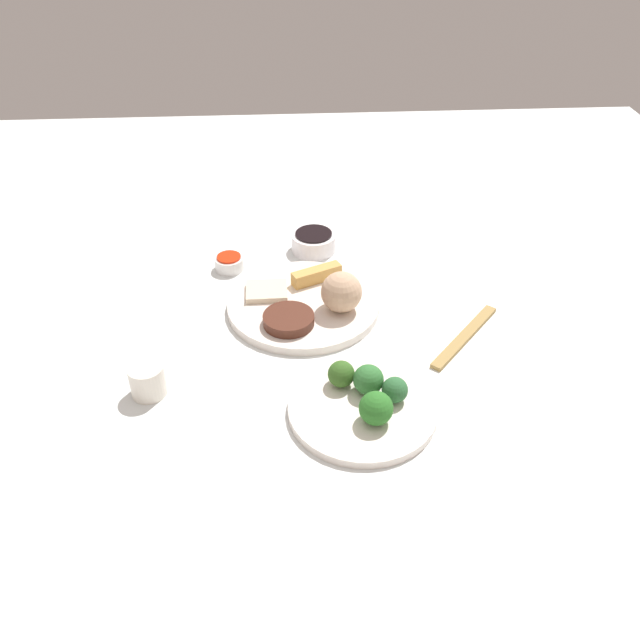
{
  "coord_description": "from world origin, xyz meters",
  "views": [
    {
      "loc": [
        0.04,
        0.99,
        0.76
      ],
      "look_at": [
        -0.02,
        0.05,
        0.06
      ],
      "focal_mm": 37.4,
      "sensor_mm": 36.0,
      "label": 1
    }
  ],
  "objects": [
    {
      "name": "rice_scoop",
      "position": [
        -0.06,
        -0.01,
        0.07
      ],
      "size": [
        0.08,
        0.08,
        0.08
      ],
      "primitive_type": "sphere",
      "color": "tan",
      "rests_on": "main_plate"
    },
    {
      "name": "soy_sauce_bowl_liquid",
      "position": [
        -0.02,
        -0.25,
        0.06
      ],
      "size": [
        0.08,
        0.08,
        0.0
      ],
      "primitive_type": "cylinder",
      "color": "black",
      "rests_on": "soy_sauce_bowl"
    },
    {
      "name": "broccoli_floret_3",
      "position": [
        -0.08,
        0.21,
        0.06
      ],
      "size": [
        0.05,
        0.05,
        0.05
      ],
      "primitive_type": "sphere",
      "color": "#327335",
      "rests_on": "broccoli_plate"
    },
    {
      "name": "teacup",
      "position": [
        0.27,
        0.18,
        0.05
      ],
      "size": [
        0.06,
        0.06,
        0.05
      ],
      "primitive_type": "cylinder",
      "color": "white",
      "rests_on": "tabletop"
    },
    {
      "name": "broccoli_floret_0",
      "position": [
        -0.09,
        0.28,
        0.06
      ],
      "size": [
        0.05,
        0.05,
        0.05
      ],
      "primitive_type": "sphere",
      "color": "#2C7227",
      "rests_on": "broccoli_plate"
    },
    {
      "name": "sauce_ramekin_sweet_and_sour",
      "position": [
        0.15,
        -0.19,
        0.03
      ],
      "size": [
        0.06,
        0.06,
        0.03
      ],
      "primitive_type": "cylinder",
      "color": "white",
      "rests_on": "tabletop"
    },
    {
      "name": "sauce_ramekin_sweet_and_sour_liquid",
      "position": [
        0.15,
        -0.19,
        0.05
      ],
      "size": [
        0.05,
        0.05,
        0.0
      ],
      "primitive_type": "cylinder",
      "color": "red",
      "rests_on": "sauce_ramekin_sweet_and_sour"
    },
    {
      "name": "chopsticks_pair",
      "position": [
        -0.28,
        0.07,
        0.02
      ],
      "size": [
        0.16,
        0.18,
        0.01
      ],
      "primitive_type": "cube",
      "rotation": [
        0.0,
        0.0,
        0.86
      ],
      "color": "#A48346",
      "rests_on": "tabletop"
    },
    {
      "name": "broccoli_floret_1",
      "position": [
        -0.12,
        0.23,
        0.05
      ],
      "size": [
        0.04,
        0.04,
        0.04
      ],
      "primitive_type": "sphere",
      "color": "#2E6637",
      "rests_on": "broccoli_plate"
    },
    {
      "name": "crab_rangoon_wonton",
      "position": [
        0.08,
        -0.07,
        0.04
      ],
      "size": [
        0.08,
        0.07,
        0.01
      ],
      "primitive_type": "cube",
      "rotation": [
        0.0,
        0.0,
        0.01
      ],
      "color": "beige",
      "rests_on": "main_plate"
    },
    {
      "name": "spring_roll",
      "position": [
        -0.02,
        -0.11,
        0.05
      ],
      "size": [
        0.1,
        0.06,
        0.03
      ],
      "primitive_type": "cube",
      "rotation": [
        0.0,
        0.0,
        0.43
      ],
      "color": "gold",
      "rests_on": "main_plate"
    },
    {
      "name": "main_plate",
      "position": [
        0.01,
        -0.04,
        0.03
      ],
      "size": [
        0.29,
        0.29,
        0.02
      ],
      "primitive_type": "cylinder",
      "color": "white",
      "rests_on": "tabletop"
    },
    {
      "name": "stir_fry_heap",
      "position": [
        0.04,
        0.03,
        0.05
      ],
      "size": [
        0.09,
        0.09,
        0.02
      ],
      "primitive_type": "cylinder",
      "color": "#4D2519",
      "rests_on": "main_plate"
    },
    {
      "name": "tabletop",
      "position": [
        0.0,
        0.0,
        0.01
      ],
      "size": [
        2.2,
        2.2,
        0.02
      ],
      "primitive_type": "cube",
      "color": "white",
      "rests_on": "ground"
    },
    {
      "name": "broccoli_plate",
      "position": [
        -0.07,
        0.24,
        0.03
      ],
      "size": [
        0.23,
        0.23,
        0.01
      ],
      "primitive_type": "cylinder",
      "color": "white",
      "rests_on": "tabletop"
    },
    {
      "name": "broccoli_floret_2",
      "position": [
        -0.04,
        0.19,
        0.06
      ],
      "size": [
        0.04,
        0.04,
        0.04
      ],
      "primitive_type": "sphere",
      "color": "#366122",
      "rests_on": "broccoli_plate"
    },
    {
      "name": "soy_sauce_bowl",
      "position": [
        -0.02,
        -0.25,
        0.04
      ],
      "size": [
        0.1,
        0.1,
        0.04
      ],
      "primitive_type": "cylinder",
      "color": "white",
      "rests_on": "tabletop"
    }
  ]
}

